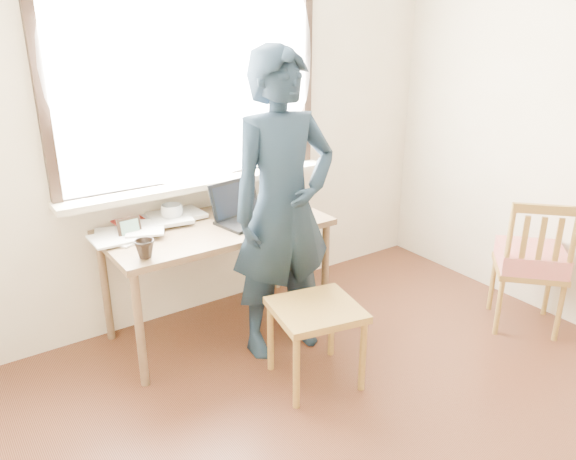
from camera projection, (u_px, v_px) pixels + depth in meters
room_shell at (429, 103)px, 2.17m from camera, size 3.52×4.02×2.61m
desk at (216, 236)px, 3.50m from camera, size 1.38×0.69×0.74m
laptop at (242, 212)px, 3.52m from camera, size 0.41×0.35×0.25m
mug_white at (172, 213)px, 3.52m from camera, size 0.19×0.19×0.11m
mug_dark at (145, 249)px, 2.99m from camera, size 0.15×0.15×0.10m
mouse at (291, 211)px, 3.65m from camera, size 0.10×0.07×0.04m
desk_clutter at (154, 221)px, 3.47m from camera, size 0.74×0.50×0.04m
book_a at (148, 222)px, 3.48m from camera, size 0.34×0.36×0.03m
book_b at (244, 203)px, 3.85m from camera, size 0.20×0.24×0.02m
picture_frame at (129, 228)px, 3.26m from camera, size 0.14×0.02×0.11m
work_chair at (316, 318)px, 3.08m from camera, size 0.54×0.52×0.47m
side_chair at (531, 260)px, 3.61m from camera, size 0.58×0.58×0.91m
person at (283, 208)px, 3.24m from camera, size 0.69×0.48×1.82m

